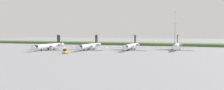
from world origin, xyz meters
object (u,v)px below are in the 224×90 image
antenna_mast (175,32)px  regional_jet_second (90,46)px  regional_jet_third (131,46)px  regional_jet_nearest (49,46)px  safety_cone_front_marker (115,52)px  regional_jet_fourth (176,46)px  baggage_tug (65,52)px

antenna_mast → regional_jet_second: bearing=-131.4°
regional_jet_third → antenna_mast: bearing=63.7°
regional_jet_third → antenna_mast: (22.49, 45.56, 8.37)m
regional_jet_nearest → safety_cone_front_marker: 43.28m
regional_jet_second → regional_jet_fourth: size_ratio=1.00×
regional_jet_nearest → baggage_tug: (20.35, -17.07, -1.53)m
regional_jet_second → regional_jet_third: bearing=16.2°
regional_jet_third → regional_jet_fourth: size_ratio=1.00×
regional_jet_second → antenna_mast: (46.27, 52.48, 8.37)m
regional_jet_nearest → safety_cone_front_marker: size_ratio=56.36×
regional_jet_fourth → antenna_mast: size_ratio=1.17×
regional_jet_second → antenna_mast: 70.46m
baggage_tug → regional_jet_fourth: bearing=38.8°
regional_jet_third → regional_jet_fourth: 27.19m
regional_jet_second → antenna_mast: size_ratio=1.17×
regional_jet_fourth → antenna_mast: 37.21m
regional_jet_nearest → antenna_mast: bearing=41.3°
baggage_tug → regional_jet_second: bearing=84.7°
regional_jet_nearest → regional_jet_fourth: same height
regional_jet_third → regional_jet_fourth: same height
regional_jet_second → safety_cone_front_marker: bearing=-34.4°
regional_jet_nearest → regional_jet_third: (46.43, 14.95, 0.00)m
baggage_tug → regional_jet_third: bearing=50.8°
regional_jet_second → antenna_mast: antenna_mast is taller
regional_jet_second → regional_jet_nearest: bearing=-160.5°
regional_jet_second → regional_jet_fourth: bearing=18.4°
regional_jet_fourth → safety_cone_front_marker: 41.98m
safety_cone_front_marker → baggage_tug: bearing=-153.3°
regional_jet_third → regional_jet_second: bearing=-163.8°
regional_jet_nearest → baggage_tug: regional_jet_nearest is taller
regional_jet_nearest → baggage_tug: size_ratio=9.69×
regional_jet_third → antenna_mast: 51.50m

